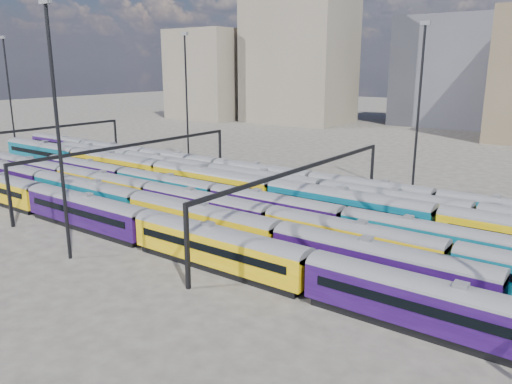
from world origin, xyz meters
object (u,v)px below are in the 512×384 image
Objects in this scene: mast_2 at (57,124)px; rake_2 at (270,218)px; rake_1 at (279,237)px; rake_0 at (86,208)px.

rake_2 is at bearing 51.39° from mast_2.
rake_1 is at bearing 33.50° from mast_2.
rake_1 reaches higher than rake_0.
mast_2 is (-13.57, -17.00, 11.39)m from rake_2.
rake_2 is (-4.56, 5.00, -0.16)m from rake_1.
rake_0 is 1.22× the size of rake_2.
rake_1 is at bearing -47.64° from rake_2.
rake_0 is 25.36m from rake_1.
rake_1 is 6.77m from rake_2.
mast_2 is at bearing -146.50° from rake_1.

